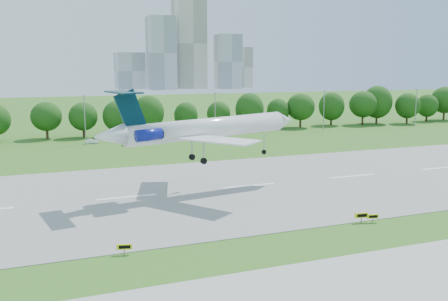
% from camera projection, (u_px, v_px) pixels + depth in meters
% --- Properties ---
extents(ground, '(600.00, 600.00, 0.00)m').
position_uv_depth(ground, '(337.00, 233.00, 58.32)').
color(ground, '#34651A').
rests_on(ground, ground).
extents(runway, '(400.00, 45.00, 0.08)m').
position_uv_depth(runway, '(249.00, 186.00, 81.30)').
color(runway, gray).
rests_on(runway, ground).
extents(tree_line, '(288.40, 8.40, 10.40)m').
position_uv_depth(tree_line, '(154.00, 113.00, 141.90)').
color(tree_line, '#382314').
rests_on(tree_line, ground).
extents(light_poles, '(175.90, 0.25, 12.19)m').
position_uv_depth(light_poles, '(153.00, 116.00, 131.79)').
color(light_poles, gray).
rests_on(light_poles, ground).
extents(skyline, '(127.00, 52.00, 80.00)m').
position_uv_depth(skyline, '(186.00, 55.00, 448.21)').
color(skyline, '#B2B2B7').
rests_on(skyline, ground).
extents(airliner, '(34.02, 24.53, 11.52)m').
position_uv_depth(airliner, '(198.00, 128.00, 76.27)').
color(airliner, white).
rests_on(airliner, ground).
extents(taxi_sign_left, '(1.57, 0.54, 1.10)m').
position_uv_depth(taxi_sign_left, '(124.00, 247.00, 51.55)').
color(taxi_sign_left, gray).
rests_on(taxi_sign_left, ground).
extents(taxi_sign_centre, '(1.46, 0.53, 1.03)m').
position_uv_depth(taxi_sign_centre, '(373.00, 217.00, 62.23)').
color(taxi_sign_centre, gray).
rests_on(taxi_sign_centre, ground).
extents(taxi_sign_right, '(1.76, 0.49, 1.23)m').
position_uv_depth(taxi_sign_right, '(361.00, 215.00, 62.16)').
color(taxi_sign_right, gray).
rests_on(taxi_sign_right, ground).
extents(service_vehicle_a, '(3.47, 1.33, 1.13)m').
position_uv_depth(service_vehicle_a, '(92.00, 141.00, 126.55)').
color(service_vehicle_a, white).
rests_on(service_vehicle_a, ground).
extents(service_vehicle_b, '(3.72, 2.57, 1.18)m').
position_uv_depth(service_vehicle_b, '(129.00, 143.00, 123.34)').
color(service_vehicle_b, silver).
rests_on(service_vehicle_b, ground).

